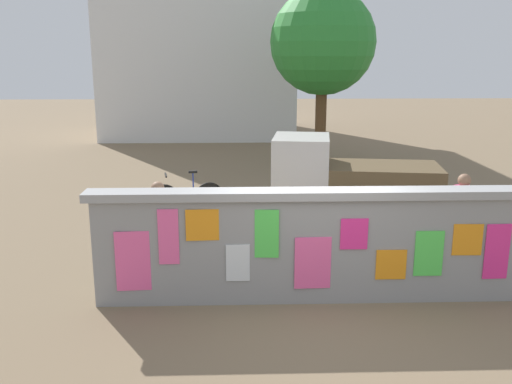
{
  "coord_description": "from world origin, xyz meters",
  "views": [
    {
      "loc": [
        -1.09,
        -7.85,
        3.62
      ],
      "look_at": [
        -0.74,
        2.95,
        0.95
      ],
      "focal_mm": 39.65,
      "sensor_mm": 36.0,
      "label": 1
    }
  ],
  "objects_px": {
    "auto_rickshaw_truck": "(346,180)",
    "motorcycle": "(214,223)",
    "tree_roadside": "(323,43)",
    "bicycle_near": "(343,251)",
    "bicycle_far": "(187,196)",
    "person_bystander": "(159,220)",
    "person_walking": "(462,210)"
  },
  "relations": [
    {
      "from": "motorcycle",
      "to": "bicycle_near",
      "type": "xyz_separation_m",
      "value": [
        2.23,
        -1.38,
        -0.1
      ]
    },
    {
      "from": "bicycle_far",
      "to": "person_walking",
      "type": "relative_size",
      "value": 1.04
    },
    {
      "from": "bicycle_far",
      "to": "person_bystander",
      "type": "distance_m",
      "value": 4.07
    },
    {
      "from": "person_walking",
      "to": "bicycle_far",
      "type": "bearing_deg",
      "value": 144.63
    },
    {
      "from": "bicycle_near",
      "to": "tree_roadside",
      "type": "bearing_deg",
      "value": 84.11
    },
    {
      "from": "bicycle_near",
      "to": "person_walking",
      "type": "relative_size",
      "value": 1.05
    },
    {
      "from": "tree_roadside",
      "to": "bicycle_far",
      "type": "bearing_deg",
      "value": -123.0
    },
    {
      "from": "auto_rickshaw_truck",
      "to": "bicycle_far",
      "type": "height_order",
      "value": "auto_rickshaw_truck"
    },
    {
      "from": "motorcycle",
      "to": "tree_roadside",
      "type": "bearing_deg",
      "value": 69.35
    },
    {
      "from": "auto_rickshaw_truck",
      "to": "tree_roadside",
      "type": "bearing_deg",
      "value": 86.46
    },
    {
      "from": "person_bystander",
      "to": "tree_roadside",
      "type": "relative_size",
      "value": 0.28
    },
    {
      "from": "auto_rickshaw_truck",
      "to": "person_walking",
      "type": "xyz_separation_m",
      "value": [
        1.49,
        -2.77,
        0.09
      ]
    },
    {
      "from": "auto_rickshaw_truck",
      "to": "bicycle_far",
      "type": "relative_size",
      "value": 2.24
    },
    {
      "from": "person_walking",
      "to": "tree_roadside",
      "type": "bearing_deg",
      "value": 96.16
    },
    {
      "from": "bicycle_near",
      "to": "bicycle_far",
      "type": "height_order",
      "value": "same"
    },
    {
      "from": "motorcycle",
      "to": "tree_roadside",
      "type": "distance_m",
      "value": 9.91
    },
    {
      "from": "auto_rickshaw_truck",
      "to": "motorcycle",
      "type": "xyz_separation_m",
      "value": [
        -2.84,
        -1.69,
        -0.44
      ]
    },
    {
      "from": "auto_rickshaw_truck",
      "to": "person_bystander",
      "type": "height_order",
      "value": "auto_rickshaw_truck"
    },
    {
      "from": "tree_roadside",
      "to": "motorcycle",
      "type": "bearing_deg",
      "value": -110.65
    },
    {
      "from": "tree_roadside",
      "to": "person_bystander",
      "type": "bearing_deg",
      "value": -111.89
    },
    {
      "from": "auto_rickshaw_truck",
      "to": "bicycle_near",
      "type": "height_order",
      "value": "auto_rickshaw_truck"
    },
    {
      "from": "bicycle_near",
      "to": "auto_rickshaw_truck",
      "type": "bearing_deg",
      "value": 78.85
    },
    {
      "from": "person_walking",
      "to": "tree_roadside",
      "type": "height_order",
      "value": "tree_roadside"
    },
    {
      "from": "motorcycle",
      "to": "bicycle_far",
      "type": "bearing_deg",
      "value": 106.26
    },
    {
      "from": "auto_rickshaw_truck",
      "to": "person_bystander",
      "type": "bearing_deg",
      "value": -138.83
    },
    {
      "from": "auto_rickshaw_truck",
      "to": "bicycle_near",
      "type": "relative_size",
      "value": 2.22
    },
    {
      "from": "bicycle_far",
      "to": "person_bystander",
      "type": "relative_size",
      "value": 1.04
    },
    {
      "from": "bicycle_far",
      "to": "tree_roadside",
      "type": "relative_size",
      "value": 0.3
    },
    {
      "from": "motorcycle",
      "to": "tree_roadside",
      "type": "relative_size",
      "value": 0.33
    },
    {
      "from": "motorcycle",
      "to": "person_walking",
      "type": "xyz_separation_m",
      "value": [
        4.33,
        -1.08,
        0.52
      ]
    },
    {
      "from": "motorcycle",
      "to": "person_bystander",
      "type": "relative_size",
      "value": 1.16
    },
    {
      "from": "auto_rickshaw_truck",
      "to": "person_walking",
      "type": "distance_m",
      "value": 3.15
    }
  ]
}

